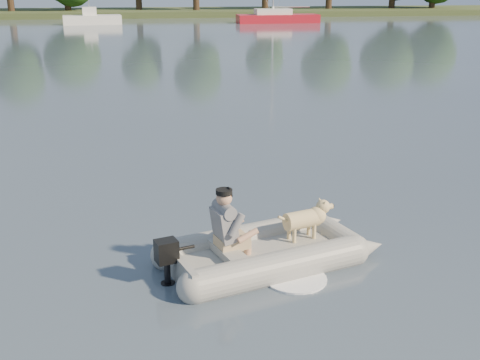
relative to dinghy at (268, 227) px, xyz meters
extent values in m
plane|color=slate|center=(-0.03, -0.39, -0.53)|extent=(160.00, 160.00, 0.00)
cube|color=#47512D|center=(-0.03, 61.61, -0.28)|extent=(160.00, 12.00, 0.70)
cylinder|color=#332316|center=(-9.93, 60.94, 0.94)|extent=(0.70, 0.70, 2.94)
cylinder|color=#332316|center=(11.26, 60.03, 1.08)|extent=(0.70, 0.70, 3.21)
cube|color=#AC1320|center=(10.13, 47.69, -0.25)|extent=(7.45, 2.42, 0.92)
cube|color=white|center=(9.66, 47.68, 0.44)|extent=(3.28, 1.75, 0.55)
camera|label=1|loc=(-1.51, -7.56, 3.26)|focal=45.00mm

